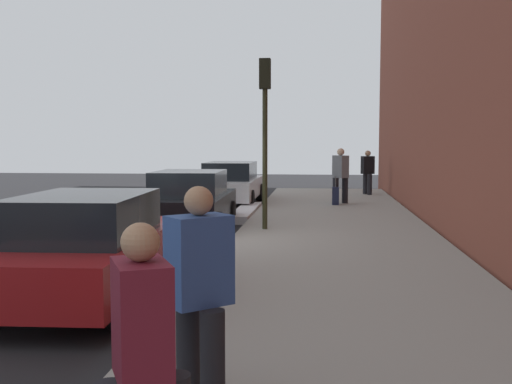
% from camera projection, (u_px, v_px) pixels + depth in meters
% --- Properties ---
extents(ground_plane, '(56.00, 56.00, 0.00)m').
position_uv_depth(ground_plane, '(188.00, 242.00, 13.66)').
color(ground_plane, black).
extents(sidewalk, '(28.00, 4.60, 0.15)m').
position_uv_depth(sidewalk, '(338.00, 241.00, 13.32)').
color(sidewalk, gray).
rests_on(sidewalk, ground).
extents(lane_stripe_centre, '(28.00, 0.14, 0.01)m').
position_uv_depth(lane_stripe_centre, '(50.00, 240.00, 13.99)').
color(lane_stripe_centre, gold).
rests_on(lane_stripe_centre, ground).
extents(snow_bank_curb, '(4.03, 0.56, 0.22)m').
position_uv_depth(snow_bank_curb, '(246.00, 212.00, 18.50)').
color(snow_bank_curb, white).
rests_on(snow_bank_curb, ground).
extents(parked_car_red, '(4.59, 2.03, 1.51)m').
position_uv_depth(parked_car_red, '(89.00, 246.00, 8.69)').
color(parked_car_red, black).
rests_on(parked_car_red, ground).
extents(parked_car_black, '(4.15, 1.97, 1.51)m').
position_uv_depth(parked_car_black, '(190.00, 201.00, 15.28)').
color(parked_car_black, black).
rests_on(parked_car_black, ground).
extents(parked_car_white, '(4.75, 1.91, 1.51)m').
position_uv_depth(parked_car_white, '(231.00, 183.00, 21.65)').
color(parked_car_white, black).
rests_on(parked_car_white, ground).
extents(pedestrian_blue_coat, '(0.54, 0.55, 1.75)m').
position_uv_depth(pedestrian_blue_coat, '(199.00, 291.00, 4.79)').
color(pedestrian_blue_coat, black).
rests_on(pedestrian_blue_coat, sidewalk).
extents(pedestrian_burgundy_coat, '(0.52, 0.51, 1.65)m').
position_uv_depth(pedestrian_burgundy_coat, '(142.00, 361.00, 3.40)').
color(pedestrian_burgundy_coat, black).
rests_on(pedestrian_burgundy_coat, sidewalk).
extents(pedestrian_grey_coat, '(0.59, 0.56, 1.85)m').
position_uv_depth(pedestrian_grey_coat, '(340.00, 174.00, 20.57)').
color(pedestrian_grey_coat, black).
rests_on(pedestrian_grey_coat, sidewalk).
extents(pedestrian_black_coat, '(0.54, 0.54, 1.72)m').
position_uv_depth(pedestrian_black_coat, '(368.00, 171.00, 24.11)').
color(pedestrian_black_coat, black).
rests_on(pedestrian_black_coat, sidewalk).
extents(traffic_light_pole, '(0.35, 0.26, 4.02)m').
position_uv_depth(traffic_light_pole, '(265.00, 114.00, 14.47)').
color(traffic_light_pole, '#2D2D19').
rests_on(traffic_light_pole, sidewalk).
extents(rolling_suitcase, '(0.34, 0.22, 0.94)m').
position_uv_depth(rolling_suitcase, '(335.00, 196.00, 20.27)').
color(rolling_suitcase, '#191E38').
rests_on(rolling_suitcase, sidewalk).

